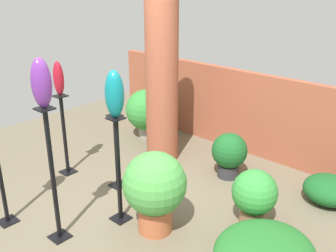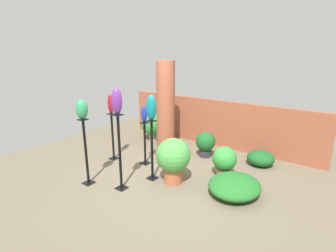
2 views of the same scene
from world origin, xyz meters
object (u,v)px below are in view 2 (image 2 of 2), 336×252
object	(u,v)px
art_vase_ruby	(111,104)
potted_plant_mid_right	(153,124)
brick_pillar	(166,107)
art_vase_violet	(117,101)
pedestal_cobalt	(145,145)
pedestal_teal	(152,153)
art_vase_teal	(151,108)
pedestal_ruby	(113,139)
art_vase_cobalt	(144,114)
art_vase_jade	(82,109)
potted_plant_near_pillar	(205,143)
potted_plant_walkway_edge	(224,160)
potted_plant_front_right	(173,158)
pedestal_jade	(86,155)
pedestal_violet	(120,156)

from	to	relation	value
art_vase_ruby	potted_plant_mid_right	bearing A→B (deg)	93.40
brick_pillar	art_vase_violet	bearing A→B (deg)	-76.28
pedestal_cobalt	potted_plant_mid_right	world-z (taller)	pedestal_cobalt
pedestal_teal	art_vase_teal	xyz separation A→B (m)	(0.00, -0.00, 0.94)
pedestal_ruby	art_vase_violet	size ratio (longest dim) A/B	2.38
art_vase_cobalt	art_vase_ruby	size ratio (longest dim) A/B	0.84
art_vase_jade	potted_plant_near_pillar	distance (m)	3.14
art_vase_ruby	potted_plant_mid_right	world-z (taller)	art_vase_ruby
pedestal_teal	art_vase_ruby	size ratio (longest dim) A/B	2.73
art_vase_ruby	potted_plant_walkway_edge	xyz separation A→B (m)	(2.61, 0.71, -1.01)
art_vase_jade	art_vase_ruby	xyz separation A→B (m)	(-0.51, 1.17, -0.15)
pedestal_ruby	potted_plant_walkway_edge	size ratio (longest dim) A/B	1.74
art_vase_ruby	potted_plant_front_right	bearing A→B (deg)	-3.83
pedestal_ruby	art_vase_violet	distance (m)	1.93
art_vase_cobalt	potted_plant_walkway_edge	world-z (taller)	art_vase_cobalt
pedestal_teal	art_vase_ruby	xyz separation A→B (m)	(-1.43, 0.25, 0.81)
pedestal_ruby	art_vase_ruby	xyz separation A→B (m)	(0.00, 0.00, 0.86)
art_vase_ruby	art_vase_violet	xyz separation A→B (m)	(1.20, -0.93, 0.34)
pedestal_teal	potted_plant_mid_right	distance (m)	2.48
pedestal_jade	potted_plant_mid_right	distance (m)	2.93
pedestal_teal	art_vase_jade	bearing A→B (deg)	-135.01
pedestal_violet	potted_plant_near_pillar	world-z (taller)	pedestal_violet
pedestal_teal	potted_plant_walkway_edge	world-z (taller)	pedestal_teal
potted_plant_front_right	pedestal_ruby	bearing A→B (deg)	176.17
pedestal_teal	pedestal_cobalt	xyz separation A→B (m)	(-0.61, 0.49, -0.12)
art_vase_cobalt	pedestal_teal	bearing A→B (deg)	-38.66
art_vase_teal	art_vase_jade	world-z (taller)	art_vase_teal
potted_plant_near_pillar	brick_pillar	bearing A→B (deg)	-170.87
brick_pillar	potted_plant_mid_right	size ratio (longest dim) A/B	2.77
potted_plant_front_right	pedestal_jade	bearing A→B (deg)	-142.44
pedestal_violet	art_vase_jade	size ratio (longest dim) A/B	3.91
art_vase_jade	art_vase_ruby	bearing A→B (deg)	113.61
art_vase_teal	art_vase_cobalt	size ratio (longest dim) A/B	1.31
art_vase_cobalt	potted_plant_walkway_edge	size ratio (longest dim) A/B	0.59
art_vase_jade	pedestal_cobalt	bearing A→B (deg)	77.62
pedestal_ruby	brick_pillar	bearing A→B (deg)	62.62
art_vase_cobalt	art_vase_ruby	xyz separation A→B (m)	(-0.82, -0.24, 0.18)
potted_plant_walkway_edge	art_vase_teal	bearing A→B (deg)	-140.70
pedestal_cobalt	potted_plant_front_right	world-z (taller)	pedestal_cobalt
pedestal_cobalt	art_vase_cobalt	distance (m)	0.75
pedestal_violet	art_vase_ruby	world-z (taller)	art_vase_ruby
potted_plant_walkway_edge	pedestal_jade	bearing A→B (deg)	-138.08
pedestal_violet	art_vase_ruby	size ratio (longest dim) A/B	3.21
art_vase_teal	potted_plant_front_right	xyz separation A→B (m)	(0.44, 0.13, -0.98)
art_vase_teal	potted_plant_walkway_edge	distance (m)	1.90
pedestal_teal	potted_plant_near_pillar	bearing A→B (deg)	78.83
art_vase_violet	pedestal_ruby	bearing A→B (deg)	142.38
art_vase_teal	art_vase_violet	xyz separation A→B (m)	(-0.23, -0.67, 0.21)
pedestal_cobalt	art_vase_teal	size ratio (longest dim) A/B	1.98
pedestal_ruby	art_vase_cobalt	distance (m)	1.09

